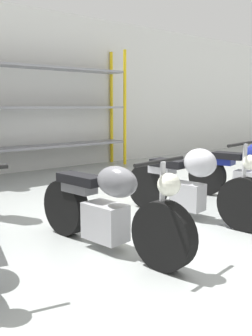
% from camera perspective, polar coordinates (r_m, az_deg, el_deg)
% --- Properties ---
extents(ground_plane, '(30.00, 30.00, 0.00)m').
position_cam_1_polar(ground_plane, '(4.57, 3.22, -9.32)').
color(ground_plane, '#9EA3A0').
extents(shelving_rack, '(4.57, 0.63, 2.83)m').
position_cam_1_polar(shelving_rack, '(8.40, -14.23, 8.86)').
color(shelving_rack, yellow).
rests_on(shelving_rack, ground_plane).
extents(motorcycle_grey, '(0.67, 2.05, 1.01)m').
position_cam_1_polar(motorcycle_grey, '(3.83, -2.63, -6.30)').
color(motorcycle_grey, black).
rests_on(motorcycle_grey, ground_plane).
extents(motorcycle_silver, '(0.72, 2.11, 1.06)m').
position_cam_1_polar(motorcycle_silver, '(4.96, 9.99, -2.45)').
color(motorcycle_silver, black).
rests_on(motorcycle_silver, ground_plane).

